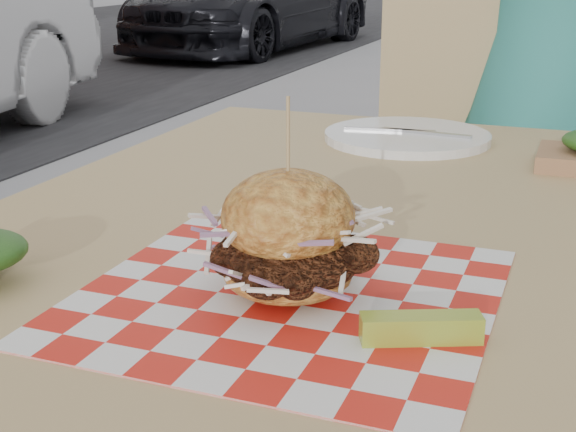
# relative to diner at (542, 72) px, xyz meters

# --- Properties ---
(diner) EXTENTS (0.65, 0.50, 1.57)m
(diner) POSITION_rel_diner_xyz_m (0.00, 0.00, 0.00)
(diner) COLOR teal
(diner) RESTS_ON ground
(patio_table) EXTENTS (0.80, 1.20, 0.75)m
(patio_table) POSITION_rel_diner_xyz_m (-0.16, -1.06, -0.12)
(patio_table) COLOR tan
(patio_table) RESTS_ON ground
(patio_chair) EXTENTS (0.43, 0.44, 0.95)m
(patio_chair) POSITION_rel_diner_xyz_m (-0.16, -0.09, -0.24)
(patio_chair) COLOR tan
(patio_chair) RESTS_ON ground
(paper_liner) EXTENTS (0.36, 0.36, 0.00)m
(paper_liner) POSITION_rel_diner_xyz_m (-0.12, -1.29, -0.04)
(paper_liner) COLOR red
(paper_liner) RESTS_ON patio_table
(sandwich) EXTENTS (0.16, 0.16, 0.18)m
(sandwich) POSITION_rel_diner_xyz_m (-0.12, -1.29, 0.01)
(sandwich) COLOR gold
(sandwich) RESTS_ON paper_liner
(pickle_spear) EXTENTS (0.10, 0.06, 0.02)m
(pickle_spear) POSITION_rel_diner_xyz_m (0.01, -1.34, -0.02)
(pickle_spear) COLOR #A6AE32
(pickle_spear) RESTS_ON paper_liner
(place_setting) EXTENTS (0.27, 0.27, 0.02)m
(place_setting) POSITION_rel_diner_xyz_m (-0.16, -0.64, -0.03)
(place_setting) COLOR white
(place_setting) RESTS_ON patio_table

